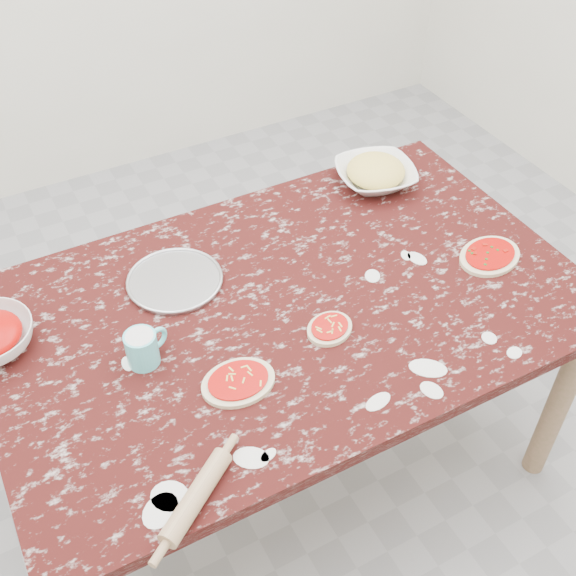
# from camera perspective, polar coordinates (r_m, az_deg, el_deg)

# --- Properties ---
(ground) EXTENTS (4.00, 4.00, 0.00)m
(ground) POSITION_cam_1_polar(r_m,az_deg,el_deg) (2.50, -0.00, -13.47)
(ground) COLOR gray
(worktable) EXTENTS (1.60, 1.00, 0.75)m
(worktable) POSITION_cam_1_polar(r_m,az_deg,el_deg) (1.97, -0.00, -2.81)
(worktable) COLOR black
(worktable) RESTS_ON ground
(pizza_tray) EXTENTS (0.27, 0.27, 0.01)m
(pizza_tray) POSITION_cam_1_polar(r_m,az_deg,el_deg) (1.99, -9.10, 0.56)
(pizza_tray) COLOR #B2B2B7
(pizza_tray) RESTS_ON worktable
(cheese_bowl) EXTENTS (0.30, 0.30, 0.06)m
(cheese_bowl) POSITION_cam_1_polar(r_m,az_deg,el_deg) (2.34, 7.05, 8.99)
(cheese_bowl) COLOR white
(cheese_bowl) RESTS_ON worktable
(flour_mug) EXTENTS (0.12, 0.08, 0.09)m
(flour_mug) POSITION_cam_1_polar(r_m,az_deg,el_deg) (1.77, -11.61, -4.72)
(flour_mug) COLOR #5EDAE3
(flour_mug) RESTS_ON worktable
(pizza_left) EXTENTS (0.19, 0.15, 0.02)m
(pizza_left) POSITION_cam_1_polar(r_m,az_deg,el_deg) (1.72, -4.03, -7.57)
(pizza_left) COLOR beige
(pizza_left) RESTS_ON worktable
(pizza_mid) EXTENTS (0.16, 0.15, 0.02)m
(pizza_mid) POSITION_cam_1_polar(r_m,az_deg,el_deg) (1.84, 3.37, -3.27)
(pizza_mid) COLOR beige
(pizza_mid) RESTS_ON worktable
(pizza_right) EXTENTS (0.23, 0.19, 0.02)m
(pizza_right) POSITION_cam_1_polar(r_m,az_deg,el_deg) (2.13, 15.94, 2.52)
(pizza_right) COLOR beige
(pizza_right) RESTS_ON worktable
(rolling_pin) EXTENTS (0.21, 0.17, 0.04)m
(rolling_pin) POSITION_cam_1_polar(r_m,az_deg,el_deg) (1.54, -7.39, -16.31)
(rolling_pin) COLOR tan
(rolling_pin) RESTS_ON worktable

